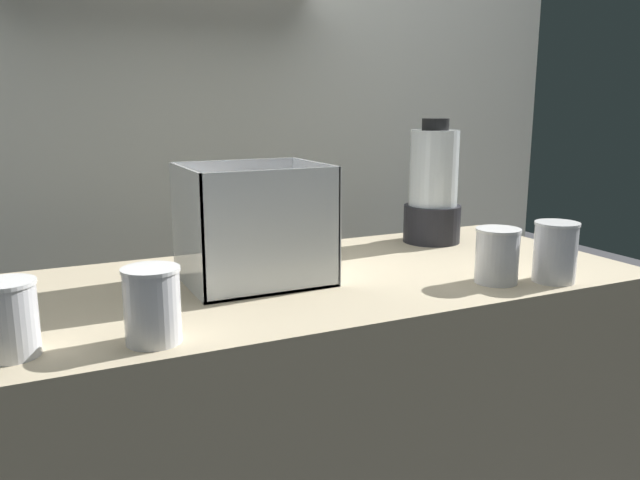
# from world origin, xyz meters

# --- Properties ---
(counter) EXTENTS (1.40, 0.64, 0.90)m
(counter) POSITION_xyz_m (0.00, 0.00, 0.45)
(counter) COLOR tan
(counter) RESTS_ON ground_plane
(back_wall_unit) EXTENTS (2.60, 0.24, 2.50)m
(back_wall_unit) POSITION_xyz_m (-0.01, 0.77, 1.26)
(back_wall_unit) COLOR silver
(back_wall_unit) RESTS_ON ground_plane
(carrot_display_bin) EXTENTS (0.29, 0.24, 0.25)m
(carrot_display_bin) POSITION_xyz_m (-0.14, 0.03, 0.98)
(carrot_display_bin) COLOR white
(carrot_display_bin) RESTS_ON counter
(blender_pitcher) EXTENTS (0.15, 0.15, 0.33)m
(blender_pitcher) POSITION_xyz_m (0.43, 0.19, 1.04)
(blender_pitcher) COLOR black
(blender_pitcher) RESTS_ON counter
(juice_cup_beet_far_left) EXTENTS (0.09, 0.09, 0.12)m
(juice_cup_beet_far_left) POSITION_xyz_m (-0.61, -0.21, 0.95)
(juice_cup_beet_far_left) COLOR white
(juice_cup_beet_far_left) RESTS_ON counter
(juice_cup_orange_left) EXTENTS (0.09, 0.09, 0.12)m
(juice_cup_orange_left) POSITION_xyz_m (-0.41, -0.24, 0.95)
(juice_cup_orange_left) COLOR white
(juice_cup_orange_left) RESTS_ON counter
(juice_cup_orange_middle) EXTENTS (0.09, 0.09, 0.12)m
(juice_cup_orange_middle) POSITION_xyz_m (0.31, -0.21, 0.95)
(juice_cup_orange_middle) COLOR white
(juice_cup_orange_middle) RESTS_ON counter
(juice_cup_beet_right) EXTENTS (0.09, 0.09, 0.13)m
(juice_cup_beet_right) POSITION_xyz_m (0.43, -0.25, 0.96)
(juice_cup_beet_right) COLOR white
(juice_cup_beet_right) RESTS_ON counter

